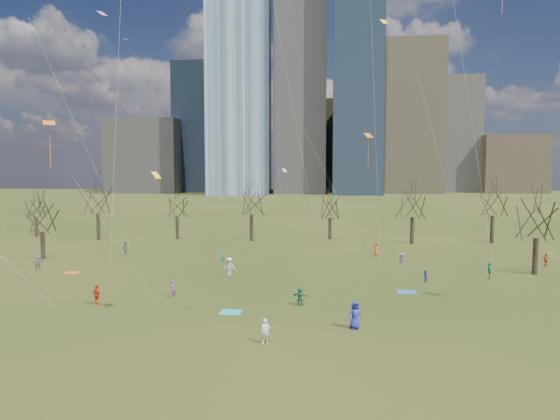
# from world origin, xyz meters

# --- Properties ---
(ground) EXTENTS (500.00, 500.00, 0.00)m
(ground) POSITION_xyz_m (0.00, 0.00, 0.00)
(ground) COLOR black
(ground) RESTS_ON ground
(downtown_skyline) EXTENTS (212.50, 78.00, 118.00)m
(downtown_skyline) POSITION_xyz_m (-2.43, 210.64, 39.01)
(downtown_skyline) COLOR slate
(downtown_skyline) RESTS_ON ground
(bare_tree_row) EXTENTS (113.04, 29.80, 9.50)m
(bare_tree_row) POSITION_xyz_m (-0.09, 37.22, 6.12)
(bare_tree_row) COLOR black
(bare_tree_row) RESTS_ON ground
(blanket_teal) EXTENTS (1.60, 1.50, 0.03)m
(blanket_teal) POSITION_xyz_m (-2.76, 1.35, 0.01)
(blanket_teal) COLOR teal
(blanket_teal) RESTS_ON ground
(blanket_navy) EXTENTS (1.60, 1.50, 0.03)m
(blanket_navy) POSITION_xyz_m (11.58, 9.10, 0.01)
(blanket_navy) COLOR #2254A2
(blanket_navy) RESTS_ON ground
(blanket_crimson) EXTENTS (1.60, 1.50, 0.03)m
(blanket_crimson) POSITION_xyz_m (-22.30, 14.34, 0.01)
(blanket_crimson) COLOR #CD4829
(blanket_crimson) RESTS_ON ground
(person_0) EXTENTS (1.09, 0.90, 1.90)m
(person_0) POSITION_xyz_m (6.41, -1.77, 0.95)
(person_0) COLOR navy
(person_0) RESTS_ON ground
(person_1) EXTENTS (0.66, 0.55, 1.57)m
(person_1) POSITION_xyz_m (0.69, -5.24, 0.78)
(person_1) COLOR silver
(person_1) RESTS_ON ground
(person_4) EXTENTS (1.02, 0.85, 1.63)m
(person_4) POSITION_xyz_m (-13.85, 2.44, 0.82)
(person_4) COLOR #FA3E1B
(person_4) RESTS_ON ground
(person_5) EXTENTS (1.43, 0.80, 1.47)m
(person_5) POSITION_xyz_m (2.38, 3.83, 0.73)
(person_5) COLOR #1B7B44
(person_5) RESTS_ON ground
(person_7) EXTENTS (0.42, 0.58, 1.47)m
(person_7) POSITION_xyz_m (-8.52, 5.42, 0.74)
(person_7) COLOR #7F4489
(person_7) RESTS_ON ground
(person_8) EXTENTS (0.51, 0.62, 1.17)m
(person_8) POSITION_xyz_m (13.93, 13.11, 0.59)
(person_8) COLOR #24499E
(person_8) RESTS_ON ground
(person_9) EXTENTS (1.24, 0.79, 1.82)m
(person_9) POSITION_xyz_m (-5.54, 14.90, 0.91)
(person_9) COLOR silver
(person_9) RESTS_ON ground
(person_10) EXTENTS (0.90, 0.47, 1.46)m
(person_10) POSITION_xyz_m (29.06, 22.71, 0.73)
(person_10) COLOR #BC391A
(person_10) RESTS_ON ground
(person_11) EXTENTS (1.51, 1.15, 1.59)m
(person_11) POSITION_xyz_m (-26.94, 15.84, 0.79)
(person_11) COLOR slate
(person_11) RESTS_ON ground
(person_12) EXTENTS (0.69, 0.90, 1.65)m
(person_12) POSITION_xyz_m (10.82, 28.40, 0.83)
(person_12) COLOR #D94E18
(person_12) RESTS_ON ground
(person_13) EXTENTS (0.41, 0.57, 1.44)m
(person_13) POSITION_xyz_m (-7.59, 21.39, 0.72)
(person_13) COLOR #1C7F6A
(person_13) RESTS_ON ground
(person_14) EXTENTS (0.99, 0.94, 1.62)m
(person_14) POSITION_xyz_m (-21.35, 26.37, 0.81)
(person_14) COLOR slate
(person_14) RESTS_ON ground
(person_15) EXTENTS (1.02, 1.17, 1.57)m
(person_15) POSITION_xyz_m (12.91, 20.95, 0.78)
(person_15) COLOR #8C4C99
(person_15) RESTS_ON ground
(person_16) EXTENTS (0.69, 1.04, 1.64)m
(person_16) POSITION_xyz_m (20.62, 15.36, 0.82)
(person_16) COLOR #19724C
(person_16) RESTS_ON ground
(kites_airborne) EXTENTS (64.67, 45.70, 32.13)m
(kites_airborne) POSITION_xyz_m (0.64, 10.30, 13.23)
(kites_airborne) COLOR orange
(kites_airborne) RESTS_ON ground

